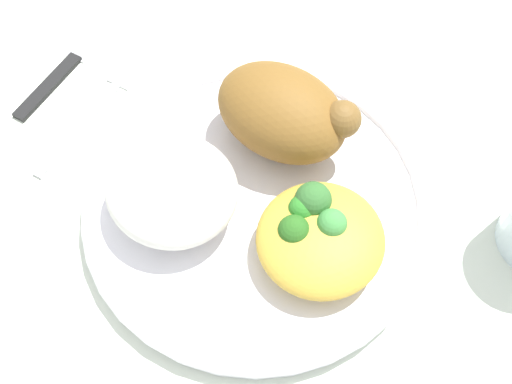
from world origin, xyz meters
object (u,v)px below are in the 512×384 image
rice_pile (172,189)px  knife (73,58)px  plate (256,205)px  mac_cheese_with_broccoli (319,235)px  roasted_chicken (284,113)px  fork (97,106)px

rice_pile → knife: 0.19m
plate → mac_cheese_with_broccoli: (0.06, -0.01, 0.03)m
plate → knife: 0.22m
plate → roasted_chicken: 0.07m
knife → fork: bearing=-28.4°
rice_pile → fork: rice_pile is taller
rice_pile → fork: (-0.12, 0.05, -0.04)m
plate → mac_cheese_with_broccoli: bearing=-7.1°
mac_cheese_with_broccoli → fork: bearing=176.3°
rice_pile → fork: size_ratio=0.68×
roasted_chicken → plate: bearing=-76.5°
roasted_chicken → rice_pile: bearing=-108.9°
fork → roasted_chicken: bearing=18.4°
plate → rice_pile: rice_pile is taller
roasted_chicken → rice_pile: 0.10m
rice_pile → knife: size_ratio=0.51×
rice_pile → mac_cheese_with_broccoli: (0.10, 0.03, -0.01)m
rice_pile → knife: rice_pile is taller
plate → fork: size_ratio=1.85×
knife → mac_cheese_with_broccoli: bearing=-8.8°
mac_cheese_with_broccoli → knife: bearing=171.2°
roasted_chicken → fork: size_ratio=0.78×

